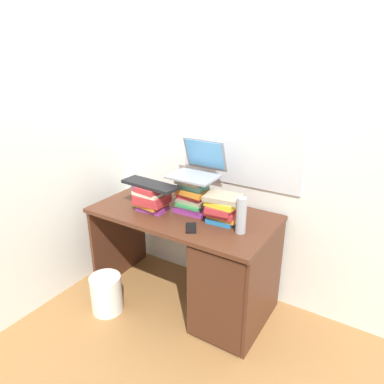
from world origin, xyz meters
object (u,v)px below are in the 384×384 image
mug (137,187)px  computer_mouse (203,213)px  keyboard (150,185)px  book_stack_tall (193,196)px  book_stack_keyboard_riser (151,198)px  wastebasket (106,294)px  book_stack_side (222,208)px  laptop (198,167)px  water_bottle (241,215)px  cell_phone (191,228)px  desk (220,268)px

mug → computer_mouse: bearing=-8.1°
keyboard → computer_mouse: size_ratio=4.04×
book_stack_tall → keyboard: book_stack_tall is taller
book_stack_keyboard_riser → wastebasket: 0.77m
book_stack_side → mug: bearing=171.8°
book_stack_keyboard_riser → laptop: bearing=39.7°
water_bottle → cell_phone: bearing=-157.3°
cell_phone → laptop: bearing=81.4°
book_stack_side → water_bottle: 0.17m
computer_mouse → cell_phone: computer_mouse is taller
desk → laptop: laptop is taller
cell_phone → water_bottle: bearing=-9.3°
computer_mouse → cell_phone: size_ratio=0.76×
book_stack_side → cell_phone: 0.24m
water_bottle → mug: bearing=169.6°
book_stack_keyboard_riser → computer_mouse: bearing=18.1°
book_stack_keyboard_riser → cell_phone: book_stack_keyboard_riser is taller
book_stack_tall → computer_mouse: (0.10, -0.03, -0.10)m
book_stack_side → water_bottle: size_ratio=1.06×
book_stack_side → computer_mouse: size_ratio=2.35×
desk → water_bottle: 0.47m
mug → water_bottle: 1.00m
book_stack_keyboard_riser → book_stack_side: size_ratio=0.98×
keyboard → water_bottle: bearing=6.3°
book_stack_tall → book_stack_side: size_ratio=1.03×
desk → laptop: bearing=151.7°
book_stack_keyboard_riser → cell_phone: 0.40m
book_stack_tall → mug: size_ratio=2.11×
book_stack_keyboard_riser → water_bottle: 0.67m
keyboard → cell_phone: bearing=-9.1°
computer_mouse → book_stack_side: bearing=-9.0°
book_stack_keyboard_riser → book_stack_side: book_stack_side is taller
computer_mouse → wastebasket: bearing=-141.3°
laptop → book_stack_side: bearing=-25.1°
laptop → cell_phone: bearing=-66.6°
book_stack_keyboard_riser → cell_phone: bearing=-13.1°
book_stack_tall → laptop: bearing=89.1°
keyboard → computer_mouse: (0.36, 0.12, -0.18)m
book_stack_tall → cell_phone: size_ratio=1.85×
book_stack_side → wastebasket: book_stack_side is taller
water_bottle → desk: bearing=166.2°
book_stack_tall → laptop: 0.20m
desk → wastebasket: (-0.72, -0.39, -0.25)m
book_stack_keyboard_riser → book_stack_side: (0.51, 0.09, 0.02)m
desk → laptop: 0.70m
book_stack_tall → computer_mouse: 0.14m
desk → keyboard: (-0.53, -0.07, 0.52)m
laptop → mug: 0.62m
desk → keyboard: bearing=-172.6°
keyboard → mug: keyboard is taller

